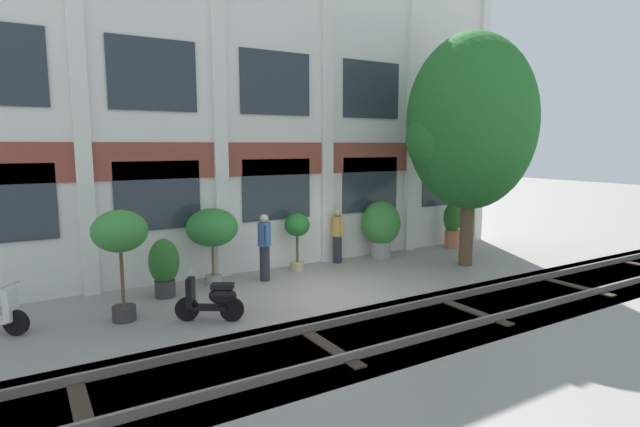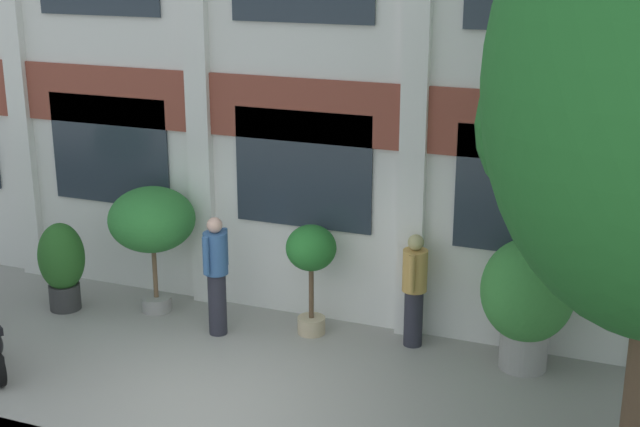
% 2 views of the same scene
% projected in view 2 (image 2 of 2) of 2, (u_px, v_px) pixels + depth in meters
% --- Properties ---
extents(ground_plane, '(80.00, 80.00, 0.00)m').
position_uv_depth(ground_plane, '(211.00, 405.00, 10.77)').
color(ground_plane, gray).
extents(apartment_facade, '(16.64, 0.64, 8.82)m').
position_uv_depth(apartment_facade, '(309.00, 15.00, 12.25)').
color(apartment_facade, silver).
rests_on(apartment_facade, ground).
extents(potted_plant_terracotta_small, '(0.71, 0.71, 1.61)m').
position_uv_depth(potted_plant_terracotta_small, '(311.00, 256.00, 12.38)').
color(potted_plant_terracotta_small, tan).
rests_on(potted_plant_terracotta_small, ground).
extents(potted_plant_tall_urn, '(1.28, 1.28, 1.93)m').
position_uv_depth(potted_plant_tall_urn, '(152.00, 222.00, 13.08)').
color(potted_plant_tall_urn, gray).
rests_on(potted_plant_tall_urn, ground).
extents(potted_plant_fluted_column, '(1.21, 1.21, 1.77)m').
position_uv_depth(potted_plant_fluted_column, '(527.00, 296.00, 11.42)').
color(potted_plant_fluted_column, gray).
rests_on(potted_plant_fluted_column, ground).
extents(potted_plant_ribbed_drum, '(0.69, 0.69, 1.36)m').
position_uv_depth(potted_plant_ribbed_drum, '(62.00, 263.00, 13.34)').
color(potted_plant_ribbed_drum, '#333333').
rests_on(potted_plant_ribbed_drum, ground).
extents(resident_by_doorway, '(0.34, 0.53, 1.61)m').
position_uv_depth(resident_by_doorway, '(414.00, 287.00, 12.11)').
color(resident_by_doorway, '#282833').
rests_on(resident_by_doorway, ground).
extents(resident_watching_tracks, '(0.34, 0.53, 1.73)m').
position_uv_depth(resident_watching_tracks, '(216.00, 272.00, 12.44)').
color(resident_watching_tracks, '#282833').
rests_on(resident_watching_tracks, ground).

